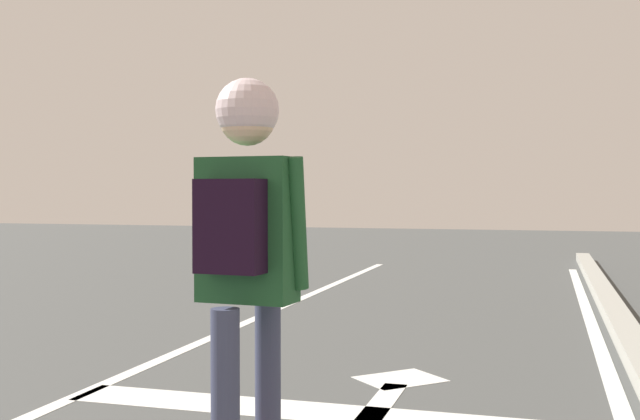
{
  "coord_description": "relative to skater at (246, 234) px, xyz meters",
  "views": [
    {
      "loc": [
        2.41,
        2.06,
        1.34
      ],
      "look_at": [
        0.93,
        7.08,
        1.22
      ],
      "focal_mm": 43.2,
      "sensor_mm": 36.0,
      "label": 1
    }
  ],
  "objects": [
    {
      "name": "stop_bar",
      "position": [
        -0.02,
        1.61,
        -1.17
      ],
      "size": [
        3.54,
        0.4,
        0.01
      ],
      "primitive_type": "cube",
      "color": "silver",
      "rests_on": "ground"
    },
    {
      "name": "skater",
      "position": [
        0.0,
        0.0,
        0.0
      ],
      "size": [
        0.47,
        0.63,
        1.71
      ],
      "color": "#3B405D",
      "rests_on": "skateboard"
    },
    {
      "name": "lane_arrow_stem",
      "position": [
        0.15,
        1.71,
        -1.17
      ],
      "size": [
        0.16,
        1.4,
        0.01
      ],
      "primitive_type": "cube",
      "color": "silver",
      "rests_on": "ground"
    },
    {
      "name": "lane_arrow_head",
      "position": [
        0.15,
        2.56,
        -1.17
      ],
      "size": [
        0.71,
        0.71,
        0.01
      ],
      "primitive_type": "cube",
      "rotation": [
        0.0,
        0.0,
        0.79
      ],
      "color": "silver",
      "rests_on": "ground"
    },
    {
      "name": "lane_line_center",
      "position": [
        -1.79,
        1.1,
        -1.17
      ],
      "size": [
        0.12,
        20.0,
        0.01
      ],
      "primitive_type": "cube",
      "color": "silver",
      "rests_on": "ground"
    }
  ]
}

